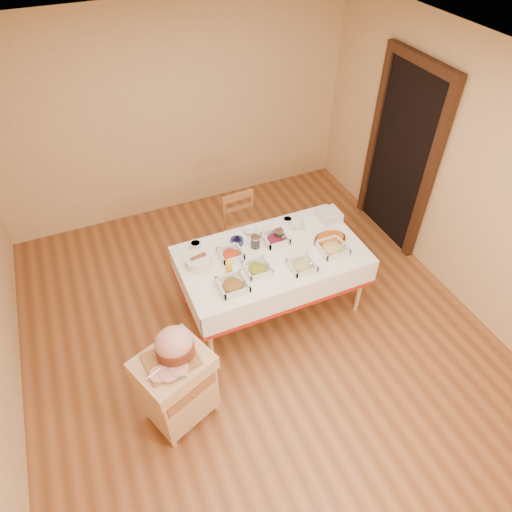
# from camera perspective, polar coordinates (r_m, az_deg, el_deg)

# --- Properties ---
(room_shell) EXTENTS (5.00, 5.00, 5.00)m
(room_shell) POSITION_cam_1_polar(r_m,az_deg,el_deg) (3.82, 0.02, 2.25)
(room_shell) COLOR brown
(room_shell) RESTS_ON ground
(doorway) EXTENTS (0.09, 1.10, 2.20)m
(doorway) POSITION_cam_1_polar(r_m,az_deg,el_deg) (5.58, 17.77, 12.07)
(doorway) COLOR black
(doorway) RESTS_ON ground
(dining_table) EXTENTS (1.82, 1.02, 0.76)m
(dining_table) POSITION_cam_1_polar(r_m,az_deg,el_deg) (4.59, 1.96, -1.22)
(dining_table) COLOR tan
(dining_table) RESTS_ON ground
(butcher_cart) EXTENTS (0.70, 0.64, 0.80)m
(butcher_cart) POSITION_cam_1_polar(r_m,az_deg,el_deg) (3.95, -9.87, -15.59)
(butcher_cart) COLOR tan
(butcher_cart) RESTS_ON ground
(dining_chair) EXTENTS (0.43, 0.41, 0.90)m
(dining_chair) POSITION_cam_1_polar(r_m,az_deg,el_deg) (5.21, -1.51, 3.14)
(dining_chair) COLOR #965E31
(dining_chair) RESTS_ON ground
(ham_on_board) EXTENTS (0.42, 0.40, 0.28)m
(ham_on_board) POSITION_cam_1_polar(r_m,az_deg,el_deg) (3.59, -10.23, -11.05)
(ham_on_board) COLOR #965E31
(ham_on_board) RESTS_ON butcher_cart
(serving_dish_a) EXTENTS (0.26, 0.26, 0.11)m
(serving_dish_a) POSITION_cam_1_polar(r_m,az_deg,el_deg) (4.13, -2.91, -3.67)
(serving_dish_a) COLOR silver
(serving_dish_a) RESTS_ON dining_table
(serving_dish_b) EXTENTS (0.23, 0.23, 0.09)m
(serving_dish_b) POSITION_cam_1_polar(r_m,az_deg,el_deg) (4.28, 0.18, -1.59)
(serving_dish_b) COLOR silver
(serving_dish_b) RESTS_ON dining_table
(serving_dish_c) EXTENTS (0.23, 0.23, 0.09)m
(serving_dish_c) POSITION_cam_1_polar(r_m,az_deg,el_deg) (4.33, 5.77, -1.23)
(serving_dish_c) COLOR silver
(serving_dish_c) RESTS_ON dining_table
(serving_dish_d) EXTENTS (0.26, 0.26, 0.10)m
(serving_dish_d) POSITION_cam_1_polar(r_m,az_deg,el_deg) (4.55, 9.52, 0.99)
(serving_dish_d) COLOR silver
(serving_dish_d) RESTS_ON dining_table
(serving_dish_e) EXTENTS (0.23, 0.22, 0.10)m
(serving_dish_e) POSITION_cam_1_polar(r_m,az_deg,el_deg) (4.43, -3.16, 0.25)
(serving_dish_e) COLOR silver
(serving_dish_e) RESTS_ON dining_table
(serving_dish_f) EXTENTS (0.24, 0.23, 0.11)m
(serving_dish_f) POSITION_cam_1_polar(r_m,az_deg,el_deg) (4.59, 2.45, 2.15)
(serving_dish_f) COLOR silver
(serving_dish_f) RESTS_ON dining_table
(small_bowl_left) EXTENTS (0.12, 0.12, 0.05)m
(small_bowl_left) POSITION_cam_1_polar(r_m,az_deg,el_deg) (4.57, -7.57, 1.43)
(small_bowl_left) COLOR silver
(small_bowl_left) RESTS_ON dining_table
(small_bowl_mid) EXTENTS (0.13, 0.13, 0.06)m
(small_bowl_mid) POSITION_cam_1_polar(r_m,az_deg,el_deg) (4.57, -2.41, 1.87)
(small_bowl_mid) COLOR #1B1F50
(small_bowl_mid) RESTS_ON dining_table
(small_bowl_right) EXTENTS (0.10, 0.10, 0.05)m
(small_bowl_right) POSITION_cam_1_polar(r_m,az_deg,el_deg) (4.84, 3.98, 4.47)
(small_bowl_right) COLOR silver
(small_bowl_right) RESTS_ON dining_table
(bowl_white_imported) EXTENTS (0.15, 0.15, 0.04)m
(bowl_white_imported) POSITION_cam_1_polar(r_m,az_deg,el_deg) (4.72, -0.74, 3.24)
(bowl_white_imported) COLOR silver
(bowl_white_imported) RESTS_ON dining_table
(bowl_small_imported) EXTENTS (0.19, 0.19, 0.05)m
(bowl_small_imported) POSITION_cam_1_polar(r_m,az_deg,el_deg) (4.80, 5.09, 3.92)
(bowl_small_imported) COLOR silver
(bowl_small_imported) RESTS_ON dining_table
(preserve_jar_left) EXTENTS (0.10, 0.10, 0.13)m
(preserve_jar_left) POSITION_cam_1_polar(r_m,az_deg,el_deg) (4.52, -0.08, 1.72)
(preserve_jar_left) COLOR silver
(preserve_jar_left) RESTS_ON dining_table
(preserve_jar_right) EXTENTS (0.10, 0.10, 0.12)m
(preserve_jar_right) POSITION_cam_1_polar(r_m,az_deg,el_deg) (4.60, 2.83, 2.54)
(preserve_jar_right) COLOR silver
(preserve_jar_right) RESTS_ON dining_table
(mustard_bottle) EXTENTS (0.06, 0.06, 0.18)m
(mustard_bottle) POSITION_cam_1_polar(r_m,az_deg,el_deg) (4.23, -3.41, -1.41)
(mustard_bottle) COLOR gold
(mustard_bottle) RESTS_ON dining_table
(bread_basket) EXTENTS (0.26, 0.26, 0.11)m
(bread_basket) POSITION_cam_1_polar(r_m,az_deg,el_deg) (4.36, -7.19, -0.64)
(bread_basket) COLOR silver
(bread_basket) RESTS_ON dining_table
(plate_stack) EXTENTS (0.22, 0.22, 0.09)m
(plate_stack) POSITION_cam_1_polar(r_m,az_deg,el_deg) (4.93, 9.14, 5.05)
(plate_stack) COLOR silver
(plate_stack) RESTS_ON dining_table
(brass_platter) EXTENTS (0.34, 0.24, 0.04)m
(brass_platter) POSITION_cam_1_polar(r_m,az_deg,el_deg) (4.67, 9.24, 2.11)
(brass_platter) COLOR gold
(brass_platter) RESTS_ON dining_table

